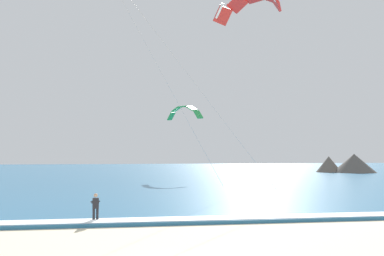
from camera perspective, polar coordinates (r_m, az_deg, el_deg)
The scene contains 7 objects.
sea at distance 84.97m, azimuth -7.87°, elevation -5.60°, with size 200.00×120.00×0.20m, color teal.
surf_foam at distance 26.22m, azimuth -4.68°, elevation -11.32°, with size 200.00×1.69×0.04m, color white.
surfboard at distance 26.59m, azimuth -11.98°, elevation -11.57°, with size 0.59×1.44×0.09m.
kitesurfer at distance 26.49m, azimuth -11.96°, elevation -9.61°, with size 0.55×0.55×1.69m.
kite_primary at distance 37.76m, azimuth 7.19°, elevation 15.28°, with size 13.26×10.22×15.70m.
kite_distant at distance 65.76m, azimuth -0.96°, elevation 2.15°, with size 4.82×4.98×2.11m.
headland_right at distance 89.44m, azimuth 18.91°, elevation -4.27°, with size 10.66×8.86×3.64m.
Camera 1 is at (-2.08, -14.79, 4.02)m, focal length 42.67 mm.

